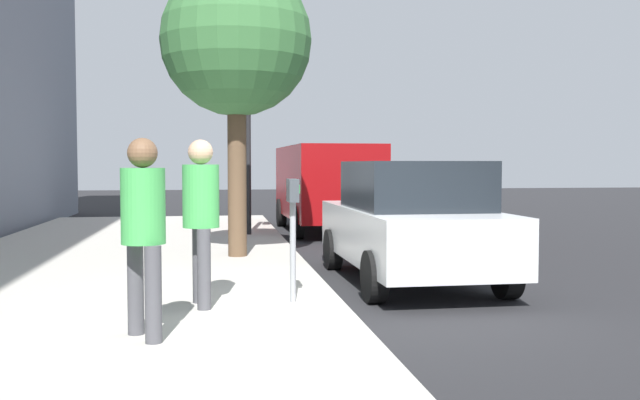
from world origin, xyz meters
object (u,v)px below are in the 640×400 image
object	(u,v)px
parked_van_far	(326,183)
street_tree	(236,42)
pedestrian_bystander	(143,220)
pedestrian_at_meter	(201,207)
parked_sedan_near	(411,222)
parking_meter	(293,214)
traffic_signal	(253,126)

from	to	relation	value
parked_van_far	street_tree	size ratio (longest dim) A/B	1.06
pedestrian_bystander	parked_van_far	size ratio (longest dim) A/B	0.35
pedestrian_at_meter	parked_sedan_near	xyz separation A→B (m)	(2.00, -2.96, -0.36)
parking_meter	pedestrian_bystander	xyz separation A→B (m)	(-1.50, 1.52, 0.06)
parking_meter	street_tree	distance (m)	4.93
traffic_signal	street_tree	bearing A→B (deg)	172.79
parking_meter	street_tree	world-z (taller)	street_tree
street_tree	traffic_signal	xyz separation A→B (m)	(3.73, -0.47, -1.21)
parked_sedan_near	traffic_signal	distance (m)	6.50
parked_sedan_near	street_tree	bearing A→B (deg)	47.36
parked_van_far	traffic_signal	distance (m)	3.03
pedestrian_at_meter	pedestrian_bystander	distance (m)	1.49
pedestrian_at_meter	parked_sedan_near	distance (m)	3.59
parking_meter	street_tree	size ratio (longest dim) A/B	0.28
parking_meter	traffic_signal	world-z (taller)	traffic_signal
pedestrian_bystander	street_tree	xyz separation A→B (m)	(5.64, -1.02, 2.56)
parked_van_far	street_tree	xyz separation A→B (m)	(-5.63, 2.43, 2.53)
parked_van_far	street_tree	bearing A→B (deg)	156.69
parking_meter	pedestrian_at_meter	world-z (taller)	pedestrian_at_meter
parked_van_far	traffic_signal	xyz separation A→B (m)	(-1.90, 1.95, 1.32)
pedestrian_bystander	pedestrian_at_meter	bearing A→B (deg)	42.41
parked_sedan_near	traffic_signal	xyz separation A→B (m)	(5.97, 1.96, 1.68)
pedestrian_bystander	parking_meter	bearing A→B (deg)	16.10
pedestrian_at_meter	traffic_signal	size ratio (longest dim) A/B	0.51
pedestrian_bystander	street_tree	distance (m)	6.28
parked_sedan_near	parked_van_far	world-z (taller)	parked_van_far
pedestrian_at_meter	street_tree	size ratio (longest dim) A/B	0.37
parked_van_far	traffic_signal	bearing A→B (deg)	134.18
street_tree	traffic_signal	size ratio (longest dim) A/B	1.38
parking_meter	parked_sedan_near	size ratio (longest dim) A/B	0.32
street_tree	traffic_signal	world-z (taller)	street_tree
parking_meter	pedestrian_bystander	world-z (taller)	pedestrian_bystander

